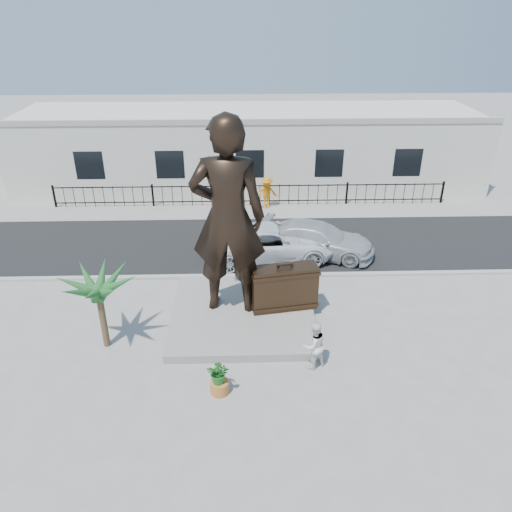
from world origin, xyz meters
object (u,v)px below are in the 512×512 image
(statue, at_px, (228,218))
(tourist, at_px, (314,345))
(car_white, at_px, (272,242))
(suitcase, at_px, (284,287))

(statue, height_order, tourist, statue)
(car_white, bearing_deg, statue, 152.12)
(tourist, height_order, car_white, tourist)
(statue, distance_m, tourist, 5.15)
(car_white, bearing_deg, tourist, -178.60)
(statue, distance_m, car_white, 5.61)
(car_white, bearing_deg, suitcase, 177.12)
(tourist, bearing_deg, car_white, -109.56)
(tourist, bearing_deg, statue, -76.00)
(suitcase, xyz_separation_m, tourist, (0.70, -3.02, -0.31))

